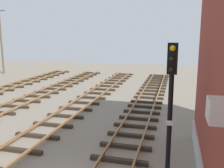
{
  "coord_description": "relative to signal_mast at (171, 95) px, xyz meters",
  "views": [
    {
      "loc": [
        3.38,
        -6.67,
        5.28
      ],
      "look_at": [
        -0.93,
        9.84,
        1.96
      ],
      "focal_mm": 39.93,
      "sensor_mm": 36.0,
      "label": 1
    }
  ],
  "objects": [
    {
      "name": "signal_mast",
      "position": [
        0.0,
        0.0,
        0.0
      ],
      "size": [
        0.36,
        0.4,
        5.04
      ],
      "color": "black",
      "rests_on": "ground"
    },
    {
      "name": "utility_pole_far",
      "position": [
        -23.44,
        20.87,
        1.51
      ],
      "size": [
        1.8,
        0.24,
        8.99
      ],
      "color": "brown",
      "rests_on": "ground"
    }
  ]
}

